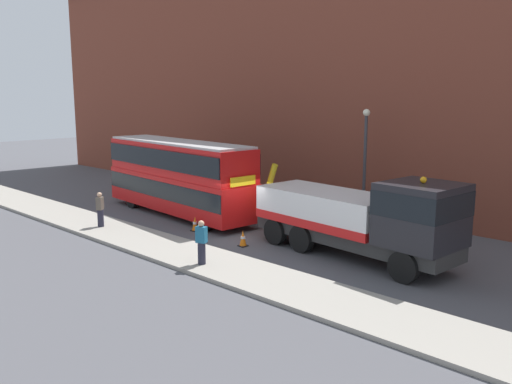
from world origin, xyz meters
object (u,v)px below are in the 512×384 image
(pedestrian_onlooker, at_px, (100,210))
(traffic_cone_midway, at_px, (243,239))
(recovery_tow_truck, at_px, (361,216))
(traffic_cone_near_bus, at_px, (195,224))
(pedestrian_bystander, at_px, (202,243))
(double_decker_bus, at_px, (178,174))
(street_lamp, at_px, (365,156))

(pedestrian_onlooker, xyz_separation_m, traffic_cone_midway, (7.13, 2.74, -0.64))
(recovery_tow_truck, xyz_separation_m, pedestrian_onlooker, (-11.81, -4.72, -0.77))
(recovery_tow_truck, relative_size, traffic_cone_near_bus, 14.21)
(pedestrian_onlooker, bearing_deg, traffic_cone_midway, -16.52)
(recovery_tow_truck, height_order, traffic_cone_near_bus, recovery_tow_truck)
(recovery_tow_truck, xyz_separation_m, traffic_cone_near_bus, (-8.26, -1.71, -1.42))
(pedestrian_bystander, distance_m, traffic_cone_midway, 3.39)
(pedestrian_onlooker, relative_size, traffic_cone_midway, 2.38)
(pedestrian_onlooker, height_order, traffic_cone_near_bus, pedestrian_onlooker)
(traffic_cone_near_bus, distance_m, traffic_cone_midway, 3.60)
(pedestrian_onlooker, distance_m, traffic_cone_midway, 7.67)
(double_decker_bus, bearing_deg, street_lamp, 36.43)
(street_lamp, bearing_deg, traffic_cone_near_bus, -126.12)
(traffic_cone_midway, bearing_deg, pedestrian_onlooker, -159.02)
(pedestrian_bystander, bearing_deg, double_decker_bus, 36.96)
(recovery_tow_truck, xyz_separation_m, traffic_cone_midway, (-4.67, -1.99, -1.42))
(pedestrian_bystander, xyz_separation_m, street_lamp, (0.50, 10.40, 2.49))
(double_decker_bus, xyz_separation_m, traffic_cone_near_bus, (3.44, -1.75, -1.89))
(traffic_cone_near_bus, relative_size, street_lamp, 0.12)
(recovery_tow_truck, distance_m, traffic_cone_near_bus, 8.55)
(double_decker_bus, relative_size, pedestrian_bystander, 6.54)
(double_decker_bus, xyz_separation_m, street_lamp, (8.50, 5.18, 1.24))
(recovery_tow_truck, relative_size, pedestrian_bystander, 5.98)
(traffic_cone_near_bus, bearing_deg, pedestrian_onlooker, -139.60)
(double_decker_bus, relative_size, pedestrian_onlooker, 6.54)
(recovery_tow_truck, xyz_separation_m, double_decker_bus, (-11.70, 0.04, 0.47))
(recovery_tow_truck, bearing_deg, street_lamp, 126.57)
(pedestrian_onlooker, xyz_separation_m, pedestrian_bystander, (8.10, -0.45, 0.00))
(recovery_tow_truck, bearing_deg, double_decker_bus, -175.14)
(pedestrian_bystander, distance_m, street_lamp, 10.71)
(pedestrian_bystander, relative_size, traffic_cone_midway, 2.38)
(double_decker_bus, relative_size, street_lamp, 1.92)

